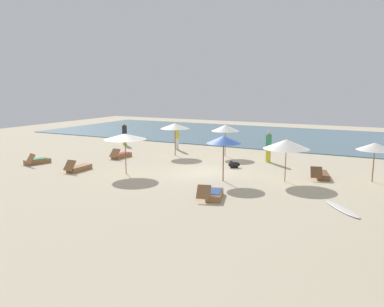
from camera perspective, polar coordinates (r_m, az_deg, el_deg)
The scene contains 18 objects.
ground_plane at distance 21.01m, azimuth 2.64°, elevation -3.05°, with size 60.00×60.00×0.00m, color beige.
ocean_water at distance 36.92m, azimuth 13.74°, elevation 2.40°, with size 48.00×16.00×0.06m, color slate.
umbrella_1 at distance 21.10m, azimuth -9.85°, elevation 2.48°, with size 2.29×2.29×2.19m.
umbrella_2 at distance 20.98m, azimuth 25.38°, elevation 0.94°, with size 1.75×1.75×1.98m.
umbrella_3 at distance 19.59m, azimuth 13.75°, elevation 1.36°, with size 2.27×2.27×2.13m.
umbrella_4 at distance 19.21m, azimuth 4.68°, elevation 2.05°, with size 1.73×1.73×2.29m.
umbrella_5 at distance 26.37m, azimuth -2.52°, elevation 4.07°, with size 1.99×1.99×2.20m.
umbrella_6 at distance 26.08m, azimuth 4.95°, elevation 3.77°, with size 1.87×1.87×2.13m.
lounger_0 at distance 22.67m, azimuth -16.40°, elevation -2.04°, with size 0.64×1.70×0.70m.
lounger_1 at distance 26.08m, azimuth -10.44°, elevation -0.24°, with size 0.62×1.71×0.67m.
lounger_3 at distance 21.12m, azimuth 18.56°, elevation -3.03°, with size 1.01×1.79×0.68m.
lounger_4 at distance 25.51m, azimuth -21.92°, elevation -1.03°, with size 1.04×1.76×0.72m.
lounger_5 at distance 16.54m, azimuth 3.22°, elevation -6.05°, with size 1.06×1.80×0.67m.
person_0 at distance 24.58m, azimuth 11.21°, elevation 1.03°, with size 0.48×0.48×1.95m.
person_1 at distance 28.90m, azimuth -2.25°, elevation 2.51°, with size 0.40×0.40×1.90m.
person_2 at distance 31.65m, azimuth -9.92°, elevation 2.86°, with size 0.49×0.49×1.76m.
dog at distance 22.70m, azimuth 6.19°, elevation -1.61°, with size 0.77×0.68×0.37m.
surfboard at distance 16.17m, azimuth 21.27°, elevation -7.63°, with size 1.71×2.02×0.07m.
Camera 1 is at (8.52, -18.62, 4.75)m, focal length 36.16 mm.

